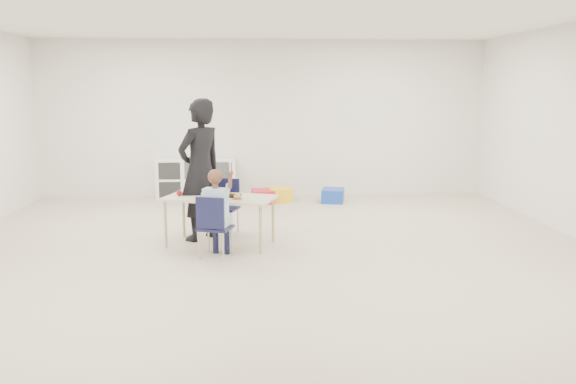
{
  "coord_description": "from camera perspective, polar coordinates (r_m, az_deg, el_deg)",
  "views": [
    {
      "loc": [
        -0.27,
        -6.53,
        1.95
      ],
      "look_at": [
        0.15,
        -0.13,
        0.85
      ],
      "focal_mm": 38.0,
      "sensor_mm": 36.0,
      "label": 1
    }
  ],
  "objects": [
    {
      "name": "room",
      "position": [
        6.56,
        -1.35,
        4.91
      ],
      "size": [
        9.0,
        9.02,
        2.8
      ],
      "color": "#C3B596",
      "rests_on": "ground"
    },
    {
      "name": "table",
      "position": [
        7.66,
        -6.37,
        -2.68
      ],
      "size": [
        1.48,
        1.05,
        0.62
      ],
      "rotation": [
        0.0,
        0.0,
        -0.31
      ],
      "color": "beige",
      "rests_on": "ground"
    },
    {
      "name": "chair_near",
      "position": [
        7.09,
        -6.81,
        -3.22
      ],
      "size": [
        0.44,
        0.43,
        0.74
      ],
      "primitive_type": null,
      "rotation": [
        0.0,
        0.0,
        -0.31
      ],
      "color": "#111334",
      "rests_on": "ground"
    },
    {
      "name": "chair_far",
      "position": [
        8.21,
        -6.02,
        -1.42
      ],
      "size": [
        0.44,
        0.43,
        0.74
      ],
      "primitive_type": null,
      "rotation": [
        0.0,
        0.0,
        -0.31
      ],
      "color": "#111334",
      "rests_on": "ground"
    },
    {
      "name": "child",
      "position": [
        7.05,
        -6.84,
        -1.54
      ],
      "size": [
        0.62,
        0.62,
        1.16
      ],
      "primitive_type": null,
      "rotation": [
        0.0,
        0.0,
        -0.31
      ],
      "color": "#B5D3F5",
      "rests_on": "chair_near"
    },
    {
      "name": "lunch_tray_near",
      "position": [
        7.59,
        -5.37,
        -0.33
      ],
      "size": [
        0.26,
        0.22,
        0.03
      ],
      "primitive_type": "cube",
      "rotation": [
        0.0,
        0.0,
        -0.31
      ],
      "color": "black",
      "rests_on": "table"
    },
    {
      "name": "lunch_tray_far",
      "position": [
        7.83,
        -8.61,
        -0.08
      ],
      "size": [
        0.26,
        0.22,
        0.03
      ],
      "primitive_type": "cube",
      "rotation": [
        0.0,
        0.0,
        -0.31
      ],
      "color": "black",
      "rests_on": "table"
    },
    {
      "name": "milk_carton",
      "position": [
        7.5,
        -6.65,
        -0.2
      ],
      "size": [
        0.09,
        0.09,
        0.1
      ],
      "primitive_type": "cube",
      "rotation": [
        0.0,
        0.0,
        -0.31
      ],
      "color": "white",
      "rests_on": "table"
    },
    {
      "name": "bread_roll",
      "position": [
        7.41,
        -4.78,
        -0.41
      ],
      "size": [
        0.09,
        0.09,
        0.07
      ],
      "primitive_type": "ellipsoid",
      "color": "tan",
      "rests_on": "table"
    },
    {
      "name": "apple_near",
      "position": [
        7.69,
        -6.84,
        -0.07
      ],
      "size": [
        0.07,
        0.07,
        0.07
      ],
      "primitive_type": "sphere",
      "color": "maroon",
      "rests_on": "table"
    },
    {
      "name": "apple_far",
      "position": [
        7.72,
        -10.13,
        -0.11
      ],
      "size": [
        0.07,
        0.07,
        0.07
      ],
      "primitive_type": "sphere",
      "color": "maroon",
      "rests_on": "table"
    },
    {
      "name": "cubby_shelf",
      "position": [
        10.97,
        -8.56,
        1.23
      ],
      "size": [
        1.4,
        0.4,
        0.7
      ],
      "primitive_type": "cube",
      "color": "white",
      "rests_on": "ground"
    },
    {
      "name": "adult",
      "position": [
        7.88,
        -8.22,
        2.04
      ],
      "size": [
        0.78,
        0.78,
        1.82
      ],
      "primitive_type": "imported",
      "rotation": [
        0.0,
        0.0,
        3.92
      ],
      "color": "black",
      "rests_on": "ground"
    },
    {
      "name": "bin_red",
      "position": [
        10.47,
        -2.36,
        -0.39
      ],
      "size": [
        0.4,
        0.49,
        0.22
      ],
      "primitive_type": "cube",
      "rotation": [
        0.0,
        0.0,
        0.11
      ],
      "color": "red",
      "rests_on": "ground"
    },
    {
      "name": "bin_yellow",
      "position": [
        10.62,
        -0.76,
        -0.22
      ],
      "size": [
        0.42,
        0.51,
        0.23
      ],
      "primitive_type": "cube",
      "rotation": [
        0.0,
        0.0,
        0.12
      ],
      "color": "yellow",
      "rests_on": "ground"
    },
    {
      "name": "bin_blue",
      "position": [
        10.55,
        4.23,
        -0.33
      ],
      "size": [
        0.46,
        0.54,
        0.23
      ],
      "primitive_type": "cube",
      "rotation": [
        0.0,
        0.0,
        -0.22
      ],
      "color": "#153FA3",
      "rests_on": "ground"
    }
  ]
}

